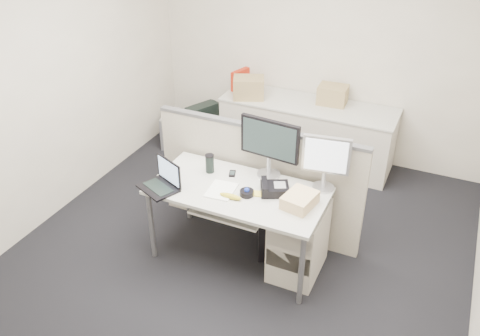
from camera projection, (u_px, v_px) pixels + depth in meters
The scene contains 27 objects.
floor at pixel (238, 255), 4.69m from camera, with size 4.00×4.50×0.01m, color black.
wall_back at pixel (321, 44), 5.74m from camera, with size 4.00×0.02×2.70m, color beige.
wall_front at pixel (25, 329), 2.24m from camera, with size 4.00×0.02×2.70m, color beige.
wall_left at pixel (42, 84), 4.70m from camera, with size 0.02×4.50×2.70m, color beige.
desk at pixel (238, 196), 4.35m from camera, with size 1.50×0.75×0.73m.
keyboard_tray at pixel (229, 211), 4.23m from camera, with size 0.62×0.32×0.02m, color #B7B5AC.
drawer_pedestal at pixel (299, 240), 4.37m from camera, with size 0.40×0.55×0.65m, color beige.
cubicle_partition at pixel (258, 181), 4.75m from camera, with size 2.00×0.06×1.10m, color #B6B098.
back_counter at pixel (306, 133), 6.01m from camera, with size 2.00×0.60×0.72m, color beige.
monitor_main at pixel (269, 148), 4.37m from camera, with size 0.54×0.21×0.54m, color black.
monitor_small at pixel (325, 164), 4.21m from camera, with size 0.40×0.20×0.49m, color #B7B7BC.
laptop at pixel (157, 177), 4.25m from camera, with size 0.33×0.24×0.24m, color black.
trackball at pixel (247, 193), 4.23m from camera, with size 0.12×0.12×0.05m, color black.
desk_phone at pixel (275, 189), 4.25m from camera, with size 0.23×0.19×0.07m, color black.
paper_stack at pixel (221, 190), 4.29m from camera, with size 0.22×0.28×0.01m, color white.
sticky_pad at pixel (258, 194), 4.25m from camera, with size 0.08×0.08×0.01m, color yellow.
travel_mug at pixel (210, 164), 4.52m from camera, with size 0.08×0.08×0.16m, color black.
banana at pixel (231, 196), 4.19m from camera, with size 0.20×0.05×0.04m, color gold.
cellphone at pixel (232, 174), 4.52m from camera, with size 0.05×0.10×0.01m, color black.
manila_folders at pixel (300, 200), 4.09m from camera, with size 0.22×0.28×0.11m, color #D8B185.
keyboard at pixel (226, 205), 4.27m from camera, with size 0.43×0.15×0.02m, color black.
pc_tower_desk at pixel (267, 232), 4.68m from camera, with size 0.16×0.40×0.37m, color black.
pc_tower_spare_dark at pixel (203, 120), 6.68m from camera, with size 0.18×0.44×0.41m, color black.
pc_tower_spare_silver at pixel (171, 128), 6.46m from camera, with size 0.17×0.44×0.41m, color #B7B7BC.
cardboard_box_left at pixel (249, 88), 5.91m from camera, with size 0.35×0.26×0.26m, color tan.
cardboard_box_right at pixel (333, 96), 5.77m from camera, with size 0.32×0.25×0.23m, color tan.
red_binder at pixel (240, 80), 6.14m from camera, with size 0.06×0.28×0.26m, color #B1210C.
Camera 1 is at (1.51, -3.26, 3.12)m, focal length 38.00 mm.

